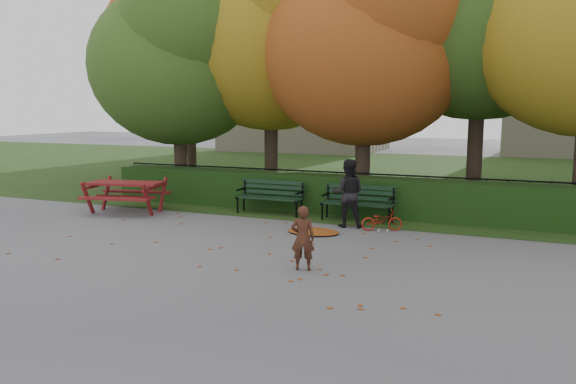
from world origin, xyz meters
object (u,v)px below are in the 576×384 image
at_px(tree_f, 192,32).
at_px(bench_right, 358,200).
at_px(tree_b, 278,23).
at_px(tree_a, 182,52).
at_px(adult, 348,193).
at_px(bench_left, 271,194).
at_px(picnic_table, 126,189).
at_px(child, 303,238).
at_px(bicycle, 382,220).
at_px(tree_c, 374,34).

xyz_separation_m(tree_f, bench_right, (8.23, -5.54, -5.17)).
bearing_deg(tree_b, tree_f, 152.01).
bearing_deg(tree_a, adult, -23.16).
bearing_deg(tree_a, bench_left, -25.76).
height_order(tree_a, picnic_table, tree_a).
bearing_deg(tree_b, bench_right, -40.67).
xyz_separation_m(tree_a, child, (6.60, -6.45, -3.95)).
bearing_deg(tree_a, picnic_table, -85.92).
xyz_separation_m(tree_a, tree_b, (2.74, 1.17, 0.88)).
bearing_deg(bench_left, picnic_table, -159.57).
bearing_deg(adult, bench_left, -31.46).
xyz_separation_m(tree_f, picnic_table, (2.17, -6.90, -5.05)).
relative_size(bench_right, child, 1.59).
relative_size(tree_f, picnic_table, 4.14).
distance_m(tree_a, picnic_table, 5.05).
height_order(bench_left, adult, adult).
relative_size(tree_f, adult, 5.71).
height_order(tree_a, bench_right, tree_a).
height_order(bench_left, bicycle, bench_left).
bearing_deg(child, bicycle, -115.73).
xyz_separation_m(tree_a, picnic_table, (0.23, -3.24, -3.87)).
relative_size(bench_left, bicycle, 1.94).
bearing_deg(tree_a, tree_b, 23.05).
bearing_deg(tree_c, bench_right, -83.30).
height_order(tree_f, picnic_table, tree_f).
xyz_separation_m(child, adult, (-0.35, 3.77, 0.24)).
bearing_deg(tree_c, child, -85.13).
relative_size(tree_b, tree_f, 0.96).
relative_size(tree_f, bench_left, 5.10).
bearing_deg(bench_right, bench_left, 180.00).
xyz_separation_m(tree_c, tree_f, (-7.97, 3.28, 0.87)).
relative_size(bench_right, bicycle, 1.94).
height_order(tree_f, bicycle, tree_f).
relative_size(tree_c, tree_f, 0.87).
distance_m(bench_left, child, 5.32).
distance_m(tree_b, adult, 6.95).
bearing_deg(bench_right, child, -86.04).
bearing_deg(bicycle, tree_f, 30.13).
relative_size(picnic_table, bicycle, 2.40).
height_order(tree_c, picnic_table, tree_c).
xyz_separation_m(tree_a, tree_c, (6.02, 0.38, 0.30)).
height_order(bench_right, adult, adult).
xyz_separation_m(bench_left, bicycle, (3.22, -0.93, -0.28)).
bearing_deg(tree_b, child, -63.13).
bearing_deg(tree_f, tree_b, -27.99).
relative_size(picnic_table, adult, 1.38).
height_order(adult, bicycle, adult).
distance_m(tree_c, bicycle, 5.69).
relative_size(tree_a, bench_right, 4.16).
relative_size(bench_right, picnic_table, 0.81).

